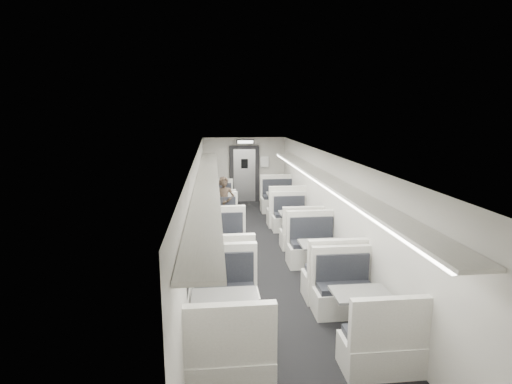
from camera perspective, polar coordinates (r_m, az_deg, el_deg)
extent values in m
cube|color=black|center=(9.34, 1.23, -9.86)|extent=(3.00, 12.00, 0.12)
cube|color=silver|center=(8.74, 1.30, 5.72)|extent=(3.00, 12.00, 0.12)
cube|color=beige|center=(14.88, -1.71, 3.21)|extent=(3.00, 0.12, 2.40)
cube|color=beige|center=(8.90, -8.76, -2.55)|extent=(0.12, 12.00, 2.40)
cube|color=beige|center=(9.28, 10.87, -2.04)|extent=(0.12, 12.00, 2.40)
cube|color=white|center=(12.02, -5.32, -3.64)|extent=(1.01, 0.56, 0.43)
cube|color=black|center=(11.98, -5.34, -2.40)|extent=(0.89, 0.45, 0.10)
cube|color=white|center=(11.69, -5.35, -1.31)|extent=(1.01, 0.11, 0.67)
cube|color=white|center=(13.45, -5.41, -2.00)|extent=(1.01, 0.56, 0.43)
cube|color=black|center=(13.37, -5.43, -0.94)|extent=(0.89, 0.45, 0.10)
cube|color=white|center=(13.54, -5.47, 0.45)|extent=(1.01, 0.11, 0.67)
cylinder|color=silver|center=(12.71, -5.38, -2.28)|extent=(0.10, 0.10, 0.66)
cylinder|color=silver|center=(12.78, -5.35, -3.64)|extent=(0.34, 0.34, 0.03)
cube|color=gray|center=(12.62, -5.41, -0.66)|extent=(0.84, 0.57, 0.04)
cube|color=white|center=(9.68, -5.10, -7.34)|extent=(1.04, 0.58, 0.44)
cube|color=black|center=(9.62, -5.13, -5.76)|extent=(0.92, 0.46, 0.10)
cube|color=white|center=(9.31, -5.14, -4.47)|extent=(1.04, 0.12, 0.69)
cube|color=white|center=(11.14, -5.25, -4.81)|extent=(1.04, 0.58, 0.44)
cube|color=black|center=(11.04, -5.27, -3.51)|extent=(0.92, 0.46, 0.10)
cube|color=white|center=(11.20, -5.32, -1.74)|extent=(1.04, 0.12, 0.69)
cylinder|color=silver|center=(10.37, -5.19, -5.37)|extent=(0.10, 0.10, 0.68)
cylinder|color=silver|center=(10.47, -5.16, -7.07)|extent=(0.35, 0.35, 0.03)
cube|color=gray|center=(10.27, -5.23, -3.35)|extent=(0.86, 0.59, 0.04)
cube|color=white|center=(7.52, -4.77, -12.86)|extent=(1.14, 0.64, 0.49)
cube|color=black|center=(7.43, -4.81, -10.67)|extent=(1.01, 0.51, 0.11)
cube|color=white|center=(7.07, -4.80, -9.04)|extent=(1.14, 0.13, 0.75)
cube|color=white|center=(9.08, -5.03, -8.49)|extent=(1.14, 0.64, 0.49)
cube|color=black|center=(8.95, -5.06, -6.78)|extent=(1.01, 0.51, 0.11)
cube|color=white|center=(9.11, -5.13, -4.33)|extent=(1.14, 0.13, 0.75)
cylinder|color=silver|center=(8.24, -4.93, -9.64)|extent=(0.11, 0.11, 0.74)
cylinder|color=silver|center=(8.38, -4.88, -11.91)|extent=(0.39, 0.39, 0.03)
cube|color=gray|center=(8.10, -4.98, -6.90)|extent=(0.95, 0.65, 0.04)
cube|color=white|center=(5.34, -4.05, -23.95)|extent=(1.12, 0.62, 0.48)
cube|color=black|center=(5.21, -4.11, -21.14)|extent=(0.99, 0.50, 0.11)
cube|color=white|center=(4.82, -4.05, -19.62)|extent=(1.12, 0.13, 0.74)
cube|color=white|center=(6.76, -4.58, -15.84)|extent=(1.12, 0.62, 0.48)
cube|color=black|center=(6.60, -4.62, -13.72)|extent=(0.99, 0.50, 0.11)
cube|color=white|center=(6.71, -4.72, -10.33)|extent=(1.12, 0.13, 0.74)
cylinder|color=silver|center=(5.97, -4.37, -18.38)|extent=(0.11, 0.11, 0.73)
cylinder|color=silver|center=(6.15, -4.32, -21.20)|extent=(0.38, 0.38, 0.03)
cube|color=gray|center=(5.78, -4.44, -14.87)|extent=(0.93, 0.63, 0.04)
cube|color=white|center=(11.91, 4.39, -3.63)|extent=(1.13, 0.63, 0.48)
cube|color=black|center=(11.87, 4.38, -2.22)|extent=(1.00, 0.50, 0.11)
cube|color=white|center=(11.54, 4.64, -0.98)|extent=(1.13, 0.13, 0.75)
cube|color=white|center=(13.50, 3.11, -1.81)|extent=(1.13, 0.63, 0.48)
cube|color=black|center=(13.40, 3.15, -0.62)|extent=(1.00, 0.50, 0.11)
cube|color=white|center=(13.59, 2.99, 0.93)|extent=(1.13, 0.13, 0.75)
cylinder|color=silver|center=(12.67, 3.72, -2.10)|extent=(0.11, 0.11, 0.74)
cylinder|color=silver|center=(12.76, 3.70, -3.64)|extent=(0.38, 0.38, 0.03)
cube|color=gray|center=(12.58, 3.74, -0.28)|extent=(0.94, 0.64, 0.04)
cube|color=white|center=(10.06, 6.42, -6.68)|extent=(1.00, 0.56, 0.43)
cube|color=black|center=(10.01, 6.42, -5.22)|extent=(0.89, 0.44, 0.09)
cube|color=white|center=(9.71, 6.75, -4.00)|extent=(1.00, 0.11, 0.66)
cube|color=white|center=(11.44, 4.84, -4.41)|extent=(1.00, 0.56, 0.43)
cube|color=black|center=(11.35, 4.88, -3.18)|extent=(0.89, 0.44, 0.09)
cube|color=white|center=(11.50, 4.69, -1.52)|extent=(1.00, 0.11, 0.66)
cylinder|color=silver|center=(10.72, 5.59, -4.89)|extent=(0.09, 0.09, 0.65)
cylinder|color=silver|center=(10.81, 5.56, -6.48)|extent=(0.34, 0.34, 0.03)
cube|color=gray|center=(10.62, 5.63, -3.01)|extent=(0.83, 0.57, 0.04)
cube|color=white|center=(7.56, 11.03, -12.98)|extent=(1.09, 0.61, 0.46)
cube|color=black|center=(7.48, 11.04, -10.92)|extent=(0.96, 0.48, 0.10)
cube|color=white|center=(7.14, 11.73, -9.38)|extent=(1.09, 0.12, 0.72)
cube|color=white|center=(8.99, 8.03, -8.85)|extent=(1.09, 0.61, 0.46)
cube|color=black|center=(8.87, 8.13, -7.21)|extent=(0.96, 0.48, 0.10)
cube|color=white|center=(9.01, 7.80, -4.85)|extent=(1.09, 0.12, 0.72)
cylinder|color=silver|center=(8.22, 9.42, -9.95)|extent=(0.10, 0.10, 0.71)
cylinder|color=silver|center=(8.35, 9.34, -12.11)|extent=(0.37, 0.37, 0.03)
cube|color=gray|center=(8.09, 9.51, -7.34)|extent=(0.90, 0.62, 0.04)
cube|color=white|center=(5.86, 17.35, -21.22)|extent=(1.02, 0.57, 0.44)
cube|color=black|center=(5.75, 17.40, -18.83)|extent=(0.91, 0.45, 0.10)
cube|color=white|center=(5.42, 18.62, -17.36)|extent=(1.02, 0.12, 0.68)
cube|color=white|center=(7.08, 12.40, -14.92)|extent=(1.02, 0.57, 0.44)
cube|color=black|center=(6.95, 12.57, -13.05)|extent=(0.91, 0.45, 0.10)
cube|color=white|center=(7.04, 12.06, -10.13)|extent=(1.02, 0.12, 0.68)
cylinder|color=silver|center=(6.40, 14.65, -16.88)|extent=(0.10, 0.10, 0.67)
cylinder|color=silver|center=(6.56, 14.50, -19.34)|extent=(0.35, 0.35, 0.03)
cube|color=gray|center=(6.24, 14.83, -13.86)|extent=(0.85, 0.58, 0.04)
imported|color=black|center=(11.19, -4.55, -1.77)|extent=(0.61, 0.44, 1.56)
cube|color=black|center=(12.19, -7.74, 1.99)|extent=(0.02, 1.18, 0.84)
cube|color=black|center=(10.03, -8.07, -0.06)|extent=(0.02, 1.18, 0.84)
cube|color=black|center=(7.89, -8.59, -3.24)|extent=(0.02, 1.18, 0.84)
cube|color=black|center=(5.79, -9.49, -8.74)|extent=(0.02, 1.18, 0.84)
cube|color=white|center=(8.45, -6.96, 1.74)|extent=(0.46, 10.40, 0.05)
cube|color=white|center=(8.45, -5.60, 1.43)|extent=(0.05, 10.20, 0.04)
cube|color=white|center=(8.77, 9.74, 2.02)|extent=(0.46, 10.40, 0.05)
cube|color=white|center=(8.73, 8.46, 1.68)|extent=(0.05, 10.20, 0.04)
cube|color=black|center=(14.79, -1.67, 2.57)|extent=(1.10, 0.10, 2.10)
cube|color=silver|center=(14.76, -1.66, 2.36)|extent=(0.80, 0.05, 1.95)
cube|color=black|center=(14.66, -1.66, 4.07)|extent=(0.25, 0.02, 0.35)
cube|color=black|center=(14.16, -1.54, 7.18)|extent=(0.62, 0.10, 0.16)
cube|color=silver|center=(14.10, -1.52, 7.17)|extent=(0.54, 0.02, 0.10)
cube|color=white|center=(14.78, 1.24, 4.33)|extent=(0.32, 0.02, 0.40)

